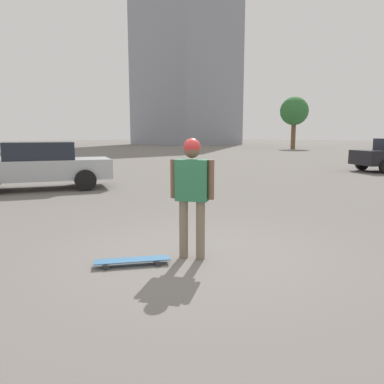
{
  "coord_description": "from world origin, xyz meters",
  "views": [
    {
      "loc": [
        -3.49,
        -3.72,
        1.73
      ],
      "look_at": [
        0.0,
        0.0,
        0.95
      ],
      "focal_mm": 35.0,
      "sensor_mm": 36.0,
      "label": 1
    }
  ],
  "objects": [
    {
      "name": "skateboard",
      "position": [
        -0.79,
        0.33,
        0.07
      ],
      "size": [
        0.96,
        0.7,
        0.08
      ],
      "rotation": [
        0.0,
        0.0,
        2.59
      ],
      "color": "#336693",
      "rests_on": "ground_plane"
    },
    {
      "name": "tree_distant",
      "position": [
        37.43,
        21.69,
        4.53
      ],
      "size": [
        3.42,
        3.42,
        6.31
      ],
      "color": "brown",
      "rests_on": "ground_plane"
    },
    {
      "name": "person",
      "position": [
        0.0,
        0.0,
        1.04
      ],
      "size": [
        0.41,
        0.53,
        1.68
      ],
      "rotation": [
        0.0,
        0.0,
        -1.0
      ],
      "color": "#7A6B56",
      "rests_on": "ground_plane"
    },
    {
      "name": "car_parked_near",
      "position": [
        1.04,
        8.3,
        0.77
      ],
      "size": [
        4.86,
        3.35,
        1.5
      ],
      "rotation": [
        0.0,
        0.0,
        2.75
      ],
      "color": "#ADB2B7",
      "rests_on": "ground_plane"
    },
    {
      "name": "ground_plane",
      "position": [
        0.0,
        0.0,
        0.0
      ],
      "size": [
        220.0,
        220.0,
        0.0
      ],
      "primitive_type": "plane",
      "color": "slate"
    },
    {
      "name": "building_block_distant",
      "position": [
        42.62,
        47.13,
        17.52
      ],
      "size": [
        13.7,
        15.26,
        35.04
      ],
      "color": "gray",
      "rests_on": "ground_plane"
    }
  ]
}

